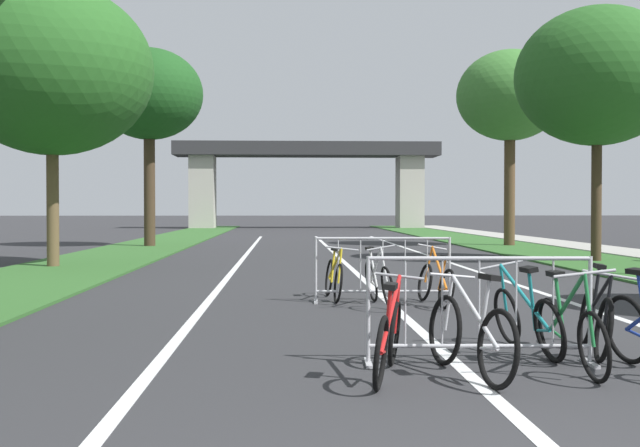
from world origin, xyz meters
name	(u,v)px	position (x,y,z in m)	size (l,w,h in m)	color
grass_verge_left	(146,247)	(-6.96, 27.11, 0.03)	(3.34, 66.26, 0.05)	#2D5B26
grass_verge_right	(505,246)	(6.96, 27.11, 0.03)	(3.34, 66.26, 0.05)	#2D5B26
sidewalk_path_right	(574,246)	(9.68, 27.11, 0.04)	(2.10, 66.26, 0.08)	#9E9B93
lane_stripe_center	(343,261)	(0.00, 19.17, 0.00)	(0.14, 38.33, 0.01)	silver
lane_stripe_right_lane	(445,261)	(2.91, 19.17, 0.00)	(0.14, 38.33, 0.01)	silver
lane_stripe_left_lane	(241,261)	(-2.91, 19.17, 0.00)	(0.14, 38.33, 0.01)	silver
overpass_bridge	(307,167)	(0.00, 54.76, 4.53)	(19.50, 3.36, 6.35)	#2D2D30
tree_left_maple_mid	(52,70)	(-7.51, 17.05, 4.98)	(5.05, 5.05, 7.13)	brown
tree_left_oak_mid	(149,95)	(-6.88, 27.47, 5.86)	(4.14, 4.14, 7.67)	#3D2D1E
tree_right_oak_near	(597,77)	(6.99, 18.38, 5.15)	(4.51, 4.51, 7.08)	#3D2D1E
tree_right_pine_far	(510,97)	(7.19, 27.36, 5.89)	(4.18, 4.18, 7.72)	#4C3823
crowd_barrier_nearest	(479,311)	(0.21, 4.62, 0.52)	(2.23, 0.55, 1.05)	#ADADB2
crowd_barrier_second	(383,270)	(-0.10, 9.57, 0.52)	(2.22, 0.52, 1.05)	#ADADB2
bicycle_silver_0	(470,335)	(-0.01, 4.10, 0.37)	(0.53, 1.71, 0.95)	black
bicycle_teal_1	(526,319)	(0.84, 5.15, 0.36)	(0.60, 1.66, 0.95)	black
bicycle_green_2	(570,332)	(0.97, 4.27, 0.37)	(0.56, 1.60, 0.99)	black
bicycle_orange_3	(436,283)	(0.68, 9.16, 0.35)	(0.48, 1.69, 0.94)	black
bicycle_red_5	(389,338)	(-0.74, 4.08, 0.36)	(0.66, 1.65, 0.91)	black
bicycle_yellow_6	(334,278)	(-0.86, 9.99, 0.36)	(0.55, 1.67, 0.92)	black
bicycle_white_7	(379,282)	(-0.22, 9.10, 0.38)	(0.43, 1.75, 0.97)	black
bicycle_black_8	(595,319)	(1.55, 5.09, 0.36)	(0.55, 1.60, 0.93)	black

